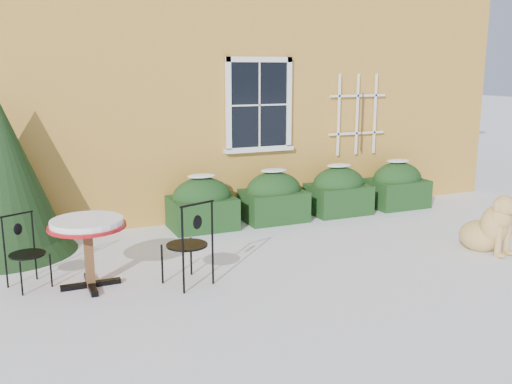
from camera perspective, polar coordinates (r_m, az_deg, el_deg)
name	(u,v)px	position (r m, az deg, el deg)	size (l,w,h in m)	color
ground	(287,276)	(7.37, 3.11, -8.38)	(80.00, 80.00, 0.00)	white
house	(151,40)	(13.54, -10.43, 14.69)	(12.40, 8.40, 6.40)	gold
hedge_row	(307,195)	(10.16, 5.10, -0.25)	(4.95, 0.80, 0.91)	black
evergreen_shrub	(1,188)	(8.77, -24.11, 0.38)	(1.96, 1.96, 2.37)	black
bistro_table	(87,231)	(7.08, -16.51, -3.73)	(0.92, 0.92, 0.85)	black
patio_chair_near	(189,243)	(6.96, -6.70, -5.10)	(0.60, 0.60, 1.06)	black
patio_chair_far	(26,251)	(7.42, -22.05, -5.52)	(0.53, 0.52, 0.89)	black
dog	(490,228)	(8.85, 22.34, -3.33)	(0.68, 1.01, 0.89)	tan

